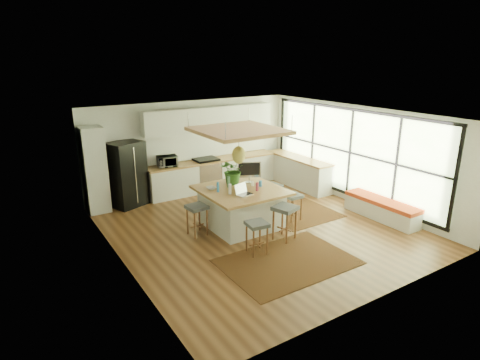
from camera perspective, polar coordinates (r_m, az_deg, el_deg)
floor at (r=9.72m, az=2.60°, el=-6.76°), size 7.00×7.00×0.00m
ceiling at (r=8.96m, az=2.84°, el=9.21°), size 7.00×7.00×0.00m
wall_back at (r=12.18m, az=-6.84°, el=4.82°), size 6.50×0.00×6.50m
wall_front at (r=6.87m, az=19.88°, el=-6.14°), size 6.50×0.00×6.50m
wall_left at (r=7.92m, az=-16.92°, el=-2.72°), size 0.00×7.00×7.00m
wall_right at (r=11.38m, az=16.24°, el=3.36°), size 0.00×7.00×7.00m
window_wall at (r=11.35m, az=16.16°, el=3.59°), size 0.10×6.20×2.60m
pantry at (r=11.01m, az=-19.98°, el=1.33°), size 0.55×0.60×2.25m
back_counter_base at (r=12.38m, az=-3.76°, el=0.76°), size 4.20×0.60×0.88m
back_counter_top at (r=12.25m, az=-3.80°, el=2.82°), size 4.24×0.64×0.05m
backsplash at (r=12.41m, az=-4.51°, el=5.12°), size 4.20×0.02×0.80m
upper_cabinets at (r=12.12m, az=-4.24°, el=8.69°), size 4.20×0.34×0.70m
range at (r=12.25m, az=-4.79°, el=0.85°), size 0.76×0.62×1.00m
right_counter_base at (r=12.76m, az=8.25°, el=1.12°), size 0.60×2.50×0.88m
right_counter_top at (r=12.64m, az=8.34°, el=3.12°), size 0.64×2.54×0.05m
window_bench at (r=10.75m, az=19.44°, el=-3.91°), size 0.52×2.00×0.50m
ceiling_panel at (r=9.24m, az=-0.19°, el=5.38°), size 1.86×1.86×0.80m
rug_near at (r=8.26m, az=6.78°, el=-11.44°), size 2.60×1.80×0.01m
rug_right at (r=10.99m, az=6.84°, el=-3.91°), size 1.80×2.60×0.01m
fridge at (r=11.24m, az=-15.78°, el=0.98°), size 1.07×0.96×1.77m
island at (r=9.66m, az=0.15°, el=-3.90°), size 1.85×1.85×0.93m
stool_near_left at (r=8.38m, az=2.41°, el=-8.18°), size 0.46×0.46×0.70m
stool_near_right at (r=9.04m, az=6.34°, el=-6.30°), size 0.59×0.59×0.79m
stool_right_front at (r=10.10m, az=7.45°, el=-3.75°), size 0.40×0.40×0.68m
stool_right_back at (r=10.59m, az=4.53°, el=-2.65°), size 0.51×0.51×0.74m
stool_left_side at (r=9.26m, az=-6.10°, el=-5.71°), size 0.46×0.46×0.72m
laptop at (r=9.07m, az=0.65°, el=-1.40°), size 0.43×0.45×0.26m
monitor at (r=9.91m, az=1.33°, el=1.08°), size 0.61×0.44×0.54m
microwave at (r=11.59m, az=-10.30°, el=2.81°), size 0.59×0.39×0.37m
island_plant at (r=9.83m, az=-1.07°, el=1.03°), size 0.92×0.94×0.55m
island_bowl at (r=9.49m, az=-4.10°, el=-1.17°), size 0.24×0.24×0.06m
island_bottle_0 at (r=9.28m, az=-3.04°, el=-1.14°), size 0.07×0.07×0.19m
island_bottle_1 at (r=9.15m, az=-1.45°, el=-1.40°), size 0.07×0.07×0.19m
island_bottle_2 at (r=9.37m, az=2.43°, el=-0.96°), size 0.07×0.07×0.19m
island_bottle_3 at (r=9.70m, az=1.73°, el=-0.31°), size 0.07×0.07×0.19m
island_bottle_4 at (r=9.57m, az=-1.66°, el=-0.55°), size 0.07×0.07×0.19m
island_bottle_5 at (r=9.66m, az=2.97°, el=-0.40°), size 0.07×0.07×0.19m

